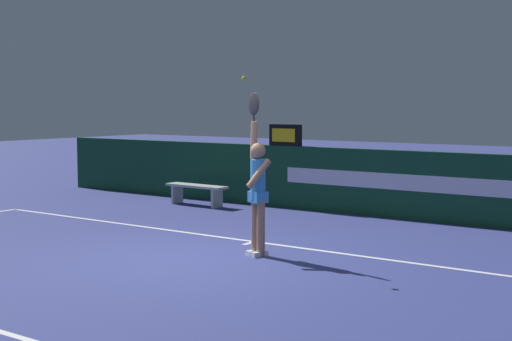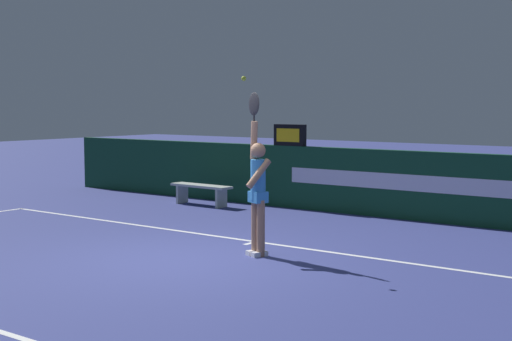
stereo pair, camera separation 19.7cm
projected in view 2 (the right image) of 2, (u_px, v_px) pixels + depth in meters
ground_plane at (186, 260)px, 10.35m from camera, size 60.00×60.00×0.00m
court_lines at (140, 271)px, 9.62m from camera, size 12.38×5.27×0.00m
back_wall at (363, 182)px, 14.43m from camera, size 16.40×0.17×1.31m
speed_display at (290, 135)px, 15.38m from camera, size 0.73×0.16×0.45m
tennis_player at (258, 189)px, 10.53m from camera, size 0.46×0.44×2.39m
tennis_ball at (244, 79)px, 10.14m from camera, size 0.07×0.07×0.07m
courtside_bench_near at (201, 190)px, 15.80m from camera, size 1.53×0.41×0.45m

